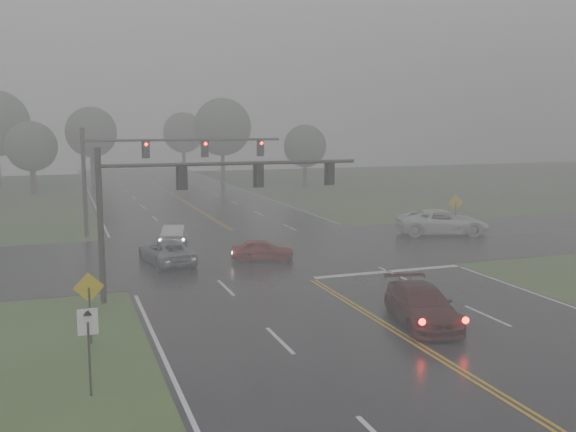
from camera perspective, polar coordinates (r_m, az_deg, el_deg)
name	(u,v)px	position (r m, az deg, el deg)	size (l,w,h in m)	color
ground	(486,387)	(20.77, 17.21, -14.35)	(180.00, 180.00, 0.00)	#334D21
main_road	(275,257)	(37.95, -1.15, -3.70)	(18.00, 160.00, 0.02)	black
cross_street	(265,251)	(39.82, -2.06, -3.14)	(120.00, 14.00, 0.02)	black
stop_bar	(388,272)	(34.69, 8.92, -4.94)	(8.50, 0.50, 0.01)	silver
sedan_maroon	(421,324)	(26.24, 11.77, -9.35)	(2.07, 5.10, 1.48)	#36090A
sedan_red	(263,261)	(37.10, -2.27, -3.99)	(1.45, 3.60, 1.23)	maroon
sedan_silver	(175,245)	(42.59, -10.00, -2.51)	(1.40, 4.01, 1.32)	silver
car_grey	(167,264)	(36.86, -10.72, -4.21)	(2.21, 4.80, 1.33)	slate
pickup_white	(442,235)	(46.95, 13.52, -1.62)	(2.96, 6.43, 1.79)	silver
signal_gantry_near	(185,192)	(29.21, -9.11, 2.13)	(12.16, 0.30, 6.83)	black
signal_gantry_far	(149,159)	(46.73, -12.22, 4.97)	(14.35, 0.38, 7.56)	black
sign_diamond_west	(89,296)	(24.05, -17.26, -6.79)	(1.08, 0.19, 2.62)	black
sign_arrow_white	(88,335)	(19.57, -17.33, -10.09)	(0.58, 0.10, 2.60)	black
sign_diamond_east	(456,207)	(47.12, 14.67, 0.76)	(1.20, 0.13, 2.87)	black
tree_nw_a	(31,147)	(76.17, -21.84, 5.75)	(5.53, 5.53, 8.12)	#2F241E
tree_ne_a	(222,127)	(86.08, -5.85, 7.87)	(7.62, 7.62, 11.20)	#2F241E
tree_n_mid	(91,132)	(92.14, -17.09, 7.13)	(6.90, 6.90, 10.13)	#2F241E
tree_e_near	(305,146)	(79.37, 1.52, 6.23)	(5.27, 5.27, 7.73)	#2F241E
tree_n_far	(183,133)	(106.33, -9.28, 7.33)	(6.60, 6.60, 9.69)	#2F241E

